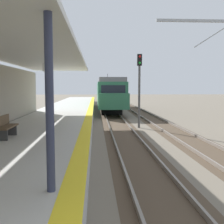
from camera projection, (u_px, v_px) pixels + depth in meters
station_platform at (51, 128)px, 16.72m from camera, size 5.00×80.00×0.91m
track_pair_nearest_platform at (118, 125)px, 20.99m from camera, size 2.34×120.00×0.16m
track_pair_middle at (163, 125)px, 21.19m from camera, size 2.34×120.00×0.16m
approaching_train at (109, 93)px, 35.11m from camera, size 2.93×19.60×4.76m
rail_signal_post at (139, 83)px, 19.64m from camera, size 0.32×0.34×5.20m
platform_bench at (6, 126)px, 10.96m from camera, size 0.45×1.60×0.88m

